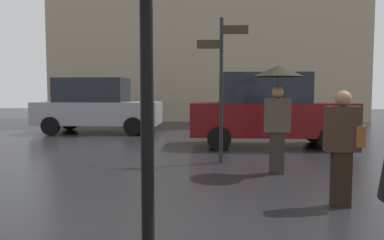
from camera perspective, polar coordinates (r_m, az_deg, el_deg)
pedestrian_with_umbrella at (r=7.17m, az=12.83°, el=4.36°), size 0.94×0.94×2.02m
pedestrian_with_bag at (r=5.40m, az=21.88°, el=-3.00°), size 0.48×0.24×1.56m
parked_car_left at (r=10.75m, az=11.41°, el=1.50°), size 4.41×1.85×2.04m
parked_car_right at (r=14.43m, az=-14.18°, el=2.14°), size 4.51×1.96×2.02m
street_signpost at (r=8.10m, az=4.49°, el=6.65°), size 1.08×0.08×3.09m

